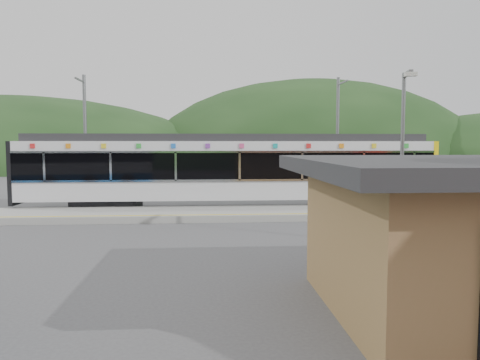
{
  "coord_description": "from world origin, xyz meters",
  "views": [
    {
      "loc": [
        -0.43,
        -17.51,
        3.29
      ],
      "look_at": [
        0.91,
        1.0,
        1.84
      ],
      "focal_mm": 35.0,
      "sensor_mm": 36.0,
      "label": 1
    }
  ],
  "objects": [
    {
      "name": "ground",
      "position": [
        0.0,
        0.0,
        0.0
      ],
      "size": [
        120.0,
        120.0,
        0.0
      ],
      "primitive_type": "plane",
      "color": "#4C4C4F",
      "rests_on": "ground"
    },
    {
      "name": "platform",
      "position": [
        0.0,
        3.3,
        0.15
      ],
      "size": [
        26.0,
        3.2,
        0.3
      ],
      "primitive_type": "cube",
      "color": "#9E9E99",
      "rests_on": "ground"
    },
    {
      "name": "yellow_line",
      "position": [
        0.0,
        2.0,
        0.3
      ],
      "size": [
        26.0,
        0.1,
        0.01
      ],
      "primitive_type": "cube",
      "color": "yellow",
      "rests_on": "platform"
    },
    {
      "name": "lamp_post",
      "position": [
        5.81,
        -3.12,
        3.31
      ],
      "size": [
        0.38,
        1.01,
        5.52
      ],
      "rotation": [
        0.0,
        0.0,
        -0.18
      ],
      "color": "slate",
      "rests_on": "ground"
    },
    {
      "name": "train",
      "position": [
        0.66,
        6.0,
        2.06
      ],
      "size": [
        20.44,
        3.01,
        3.74
      ],
      "color": "black",
      "rests_on": "ground"
    },
    {
      "name": "hills",
      "position": [
        6.19,
        5.29,
        0.0
      ],
      "size": [
        146.0,
        149.0,
        26.0
      ],
      "color": "#1E3D19",
      "rests_on": "ground"
    },
    {
      "name": "catenary_mast_west",
      "position": [
        -7.0,
        8.56,
        3.65
      ],
      "size": [
        0.18,
        1.8,
        7.0
      ],
      "color": "slate",
      "rests_on": "ground"
    },
    {
      "name": "catenary_mast_east",
      "position": [
        7.0,
        8.56,
        3.65
      ],
      "size": [
        0.18,
        1.8,
        7.0
      ],
      "color": "slate",
      "rests_on": "ground"
    }
  ]
}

